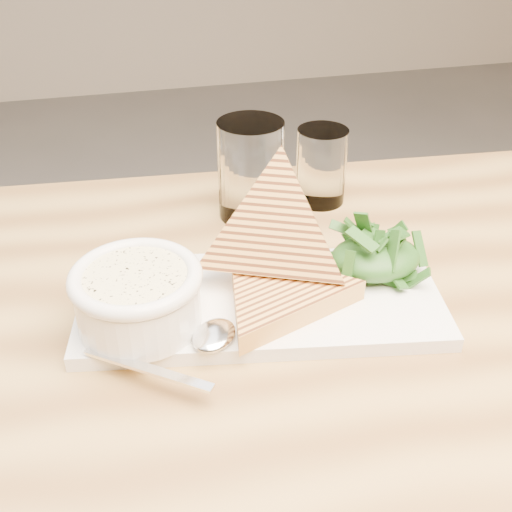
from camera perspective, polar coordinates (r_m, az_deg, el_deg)
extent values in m
cube|color=#A98144|center=(0.65, 10.85, -7.92)|extent=(1.18, 0.84, 0.04)
cube|color=white|center=(0.65, 0.42, -4.07)|extent=(0.38, 0.22, 0.02)
cylinder|color=white|center=(0.61, -10.40, -4.16)|extent=(0.12, 0.12, 0.05)
cylinder|color=beige|center=(0.59, -10.66, -2.00)|extent=(0.10, 0.10, 0.01)
torus|color=white|center=(0.59, -10.68, -1.84)|extent=(0.12, 0.12, 0.01)
ellipsoid|color=black|center=(0.68, 10.57, -0.15)|extent=(0.10, 0.08, 0.04)
ellipsoid|color=silver|center=(0.59, -3.75, -7.04)|extent=(0.06, 0.06, 0.01)
cube|color=silver|center=(0.56, -9.63, -9.86)|extent=(0.11, 0.08, 0.00)
cylinder|color=white|center=(0.79, -0.47, 7.65)|extent=(0.08, 0.08, 0.12)
cylinder|color=white|center=(0.83, 5.81, 7.96)|extent=(0.06, 0.06, 0.10)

